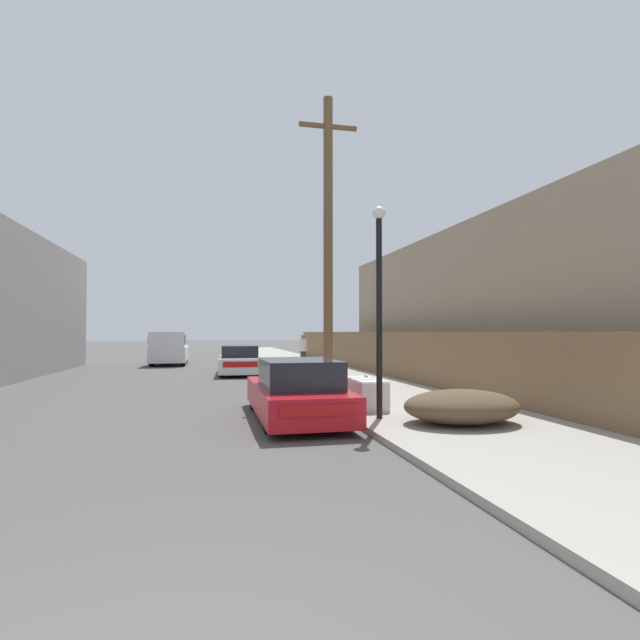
# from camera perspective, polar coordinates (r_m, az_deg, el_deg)

# --- Properties ---
(sidewalk_curb) EXTENTS (4.20, 63.00, 0.12)m
(sidewalk_curb) POSITION_cam_1_polar(r_m,az_deg,el_deg) (26.17, -1.76, -5.30)
(sidewalk_curb) COLOR #9E998E
(sidewalk_curb) RESTS_ON ground
(discarded_fridge) EXTENTS (0.65, 1.63, 0.68)m
(discarded_fridge) POSITION_cam_1_polar(r_m,az_deg,el_deg) (11.58, 5.19, -8.32)
(discarded_fridge) COLOR white
(discarded_fridge) RESTS_ON sidewalk_curb
(parked_sports_car_red) EXTENTS (1.71, 4.59, 1.28)m
(parked_sports_car_red) POSITION_cam_1_polar(r_m,az_deg,el_deg) (10.64, -2.70, -8.21)
(parked_sports_car_red) COLOR red
(parked_sports_car_red) RESTS_ON ground
(car_parked_mid) EXTENTS (1.94, 4.48, 1.27)m
(car_parked_mid) POSITION_cam_1_polar(r_m,az_deg,el_deg) (22.15, -9.17, -4.60)
(car_parked_mid) COLOR silver
(car_parked_mid) RESTS_ON ground
(pickup_truck) EXTENTS (1.97, 5.46, 1.85)m
(pickup_truck) POSITION_cam_1_polar(r_m,az_deg,el_deg) (29.45, -16.86, -3.13)
(pickup_truck) COLOR silver
(pickup_truck) RESTS_ON ground
(utility_pole) EXTENTS (1.80, 0.28, 8.89)m
(utility_pole) POSITION_cam_1_polar(r_m,az_deg,el_deg) (15.33, 0.93, 9.32)
(utility_pole) COLOR brown
(utility_pole) RESTS_ON sidewalk_curb
(street_lamp) EXTENTS (0.26, 0.26, 4.26)m
(street_lamp) POSITION_cam_1_polar(r_m,az_deg,el_deg) (10.10, 6.77, 3.02)
(street_lamp) COLOR black
(street_lamp) RESTS_ON sidewalk_curb
(brush_pile) EXTENTS (2.23, 1.72, 0.64)m
(brush_pile) POSITION_cam_1_polar(r_m,az_deg,el_deg) (9.91, 15.88, -9.49)
(brush_pile) COLOR brown
(brush_pile) RESTS_ON sidewalk_curb
(wooden_fence) EXTENTS (0.08, 33.21, 1.74)m
(wooden_fence) POSITION_cam_1_polar(r_m,az_deg,el_deg) (20.82, 6.66, -3.74)
(wooden_fence) COLOR brown
(wooden_fence) RESTS_ON sidewalk_curb
(building_right_house) EXTENTS (6.00, 22.84, 5.32)m
(building_right_house) POSITION_cam_1_polar(r_m,az_deg,el_deg) (17.55, 25.25, 1.40)
(building_right_house) COLOR gray
(building_right_house) RESTS_ON ground
(pedestrian) EXTENTS (0.34, 0.34, 1.62)m
(pedestrian) POSITION_cam_1_polar(r_m,az_deg,el_deg) (24.86, -1.93, -3.46)
(pedestrian) COLOR #282D42
(pedestrian) RESTS_ON sidewalk_curb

